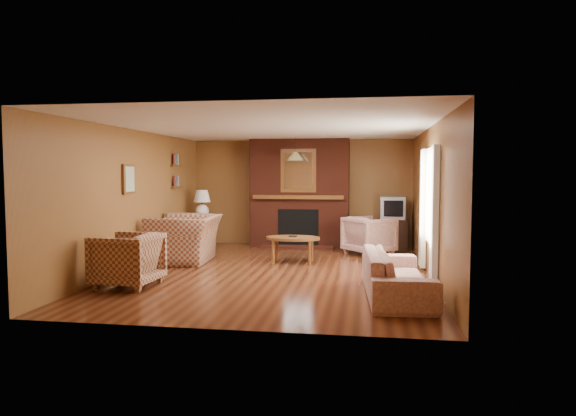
% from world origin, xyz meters
% --- Properties ---
extents(floor, '(6.50, 6.50, 0.00)m').
position_xyz_m(floor, '(0.00, 0.00, 0.00)').
color(floor, '#441C0E').
rests_on(floor, ground).
extents(ceiling, '(6.50, 6.50, 0.00)m').
position_xyz_m(ceiling, '(0.00, 0.00, 2.40)').
color(ceiling, white).
rests_on(ceiling, wall_back).
extents(wall_back, '(6.50, 0.00, 6.50)m').
position_xyz_m(wall_back, '(0.00, 3.25, 1.20)').
color(wall_back, brown).
rests_on(wall_back, floor).
extents(wall_front, '(6.50, 0.00, 6.50)m').
position_xyz_m(wall_front, '(0.00, -3.25, 1.20)').
color(wall_front, brown).
rests_on(wall_front, floor).
extents(wall_left, '(0.00, 6.50, 6.50)m').
position_xyz_m(wall_left, '(-2.50, 0.00, 1.20)').
color(wall_left, brown).
rests_on(wall_left, floor).
extents(wall_right, '(0.00, 6.50, 6.50)m').
position_xyz_m(wall_right, '(2.50, 0.00, 1.20)').
color(wall_right, brown).
rests_on(wall_right, floor).
extents(fireplace, '(2.20, 0.82, 2.40)m').
position_xyz_m(fireplace, '(0.00, 2.98, 1.18)').
color(fireplace, '#541E12').
rests_on(fireplace, floor).
extents(window_right, '(0.10, 1.85, 2.00)m').
position_xyz_m(window_right, '(2.45, -0.20, 1.13)').
color(window_right, beige).
rests_on(window_right, wall_right).
extents(bookshelf, '(0.09, 0.55, 0.71)m').
position_xyz_m(bookshelf, '(-2.44, 1.90, 1.67)').
color(bookshelf, brown).
rests_on(bookshelf, wall_left).
extents(botanical_print, '(0.05, 0.40, 0.50)m').
position_xyz_m(botanical_print, '(-2.47, -0.30, 1.55)').
color(botanical_print, brown).
rests_on(botanical_print, wall_left).
extents(pendant_light, '(0.36, 0.36, 0.48)m').
position_xyz_m(pendant_light, '(0.00, 2.30, 2.00)').
color(pendant_light, black).
rests_on(pendant_light, ceiling).
extents(plaid_loveseat, '(1.24, 1.40, 0.86)m').
position_xyz_m(plaid_loveseat, '(-1.85, 0.67, 0.43)').
color(plaid_loveseat, maroon).
rests_on(plaid_loveseat, floor).
extents(plaid_armchair, '(0.91, 0.89, 0.78)m').
position_xyz_m(plaid_armchair, '(-1.95, -1.46, 0.39)').
color(plaid_armchair, maroon).
rests_on(plaid_armchair, floor).
extents(floral_sofa, '(0.93, 2.09, 0.60)m').
position_xyz_m(floral_sofa, '(1.90, -1.47, 0.30)').
color(floral_sofa, beige).
rests_on(floral_sofa, floor).
extents(floral_armchair, '(1.18, 1.18, 0.77)m').
position_xyz_m(floral_armchair, '(1.55, 2.05, 0.39)').
color(floral_armchair, beige).
rests_on(floral_armchair, floor).
extents(coffee_table, '(0.99, 0.62, 0.50)m').
position_xyz_m(coffee_table, '(0.15, 0.87, 0.42)').
color(coffee_table, brown).
rests_on(coffee_table, floor).
extents(side_table, '(0.54, 0.54, 0.66)m').
position_xyz_m(side_table, '(-2.10, 2.45, 0.33)').
color(side_table, brown).
rests_on(side_table, floor).
extents(table_lamp, '(0.37, 0.37, 0.61)m').
position_xyz_m(table_lamp, '(-2.10, 2.45, 1.00)').
color(table_lamp, white).
rests_on(table_lamp, side_table).
extents(tv_stand, '(0.62, 0.57, 0.66)m').
position_xyz_m(tv_stand, '(2.05, 2.80, 0.33)').
color(tv_stand, black).
rests_on(tv_stand, floor).
extents(crt_tv, '(0.54, 0.54, 0.48)m').
position_xyz_m(crt_tv, '(2.05, 2.79, 0.90)').
color(crt_tv, '#A2A4A9').
rests_on(crt_tv, tv_stand).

